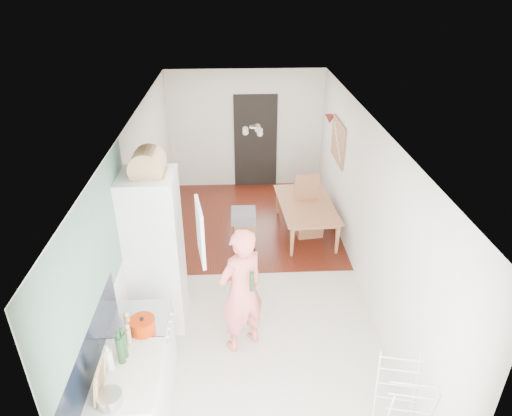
{
  "coord_description": "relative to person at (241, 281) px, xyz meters",
  "views": [
    {
      "loc": [
        -0.24,
        -5.63,
        4.27
      ],
      "look_at": [
        0.05,
        0.2,
        1.16
      ],
      "focal_mm": 32.0,
      "sensor_mm": 36.0,
      "label": 1
    }
  ],
  "objects": [
    {
      "name": "room_shell",
      "position": [
        0.2,
        1.3,
        0.25
      ],
      "size": [
        3.2,
        7.0,
        2.5
      ],
      "primitive_type": null,
      "color": "silver",
      "rests_on": "ground"
    },
    {
      "name": "floor",
      "position": [
        0.2,
        1.3,
        -1.0
      ],
      "size": [
        3.2,
        7.0,
        0.01
      ],
      "primitive_type": "cube",
      "color": "beige",
      "rests_on": "ground"
    },
    {
      "name": "wood_floor_overlay",
      "position": [
        0.2,
        3.15,
        -0.99
      ],
      "size": [
        3.2,
        3.3,
        0.01
      ],
      "primitive_type": "cube",
      "color": "#5B190E",
      "rests_on": "room_shell"
    },
    {
      "name": "sage_wall_panel",
      "position": [
        -1.39,
        -0.7,
        0.85
      ],
      "size": [
        0.02,
        3.0,
        1.3
      ],
      "primitive_type": "cube",
      "color": "slate",
      "rests_on": "room_shell"
    },
    {
      "name": "tile_splashback",
      "position": [
        -1.39,
        -1.25,
        0.15
      ],
      "size": [
        0.02,
        1.9,
        0.5
      ],
      "primitive_type": "cube",
      "color": "black",
      "rests_on": "room_shell"
    },
    {
      "name": "doorway_recess",
      "position": [
        0.4,
        4.78,
        0.0
      ],
      "size": [
        0.9,
        0.04,
        2.0
      ],
      "primitive_type": "cube",
      "color": "black",
      "rests_on": "room_shell"
    },
    {
      "name": "base_cabinet",
      "position": [
        -1.1,
        -1.25,
        -0.57
      ],
      "size": [
        0.6,
        0.9,
        0.86
      ],
      "primitive_type": "cube",
      "color": "white",
      "rests_on": "room_shell"
    },
    {
      "name": "worktop",
      "position": [
        -1.1,
        -1.25,
        -0.11
      ],
      "size": [
        0.62,
        0.92,
        0.06
      ],
      "primitive_type": "cube",
      "color": "white",
      "rests_on": "room_shell"
    },
    {
      "name": "range_cooker",
      "position": [
        -1.1,
        -0.5,
        -0.56
      ],
      "size": [
        0.6,
        0.6,
        0.88
      ],
      "primitive_type": "cube",
      "color": "white",
      "rests_on": "room_shell"
    },
    {
      "name": "cooker_top",
      "position": [
        -1.1,
        -0.5,
        -0.1
      ],
      "size": [
        0.6,
        0.6,
        0.04
      ],
      "primitive_type": "cube",
      "color": "#B2B2B4",
      "rests_on": "room_shell"
    },
    {
      "name": "fridge_housing",
      "position": [
        -1.07,
        0.52,
        0.08
      ],
      "size": [
        0.66,
        0.66,
        2.15
      ],
      "primitive_type": "cube",
      "color": "white",
      "rests_on": "room_shell"
    },
    {
      "name": "fridge_door",
      "position": [
        -0.46,
        0.22,
        0.55
      ],
      "size": [
        0.14,
        0.56,
        0.7
      ],
      "primitive_type": "cube",
      "rotation": [
        0.0,
        0.0,
        -1.4
      ],
      "color": "white",
      "rests_on": "room_shell"
    },
    {
      "name": "fridge_interior",
      "position": [
        -0.76,
        0.52,
        0.55
      ],
      "size": [
        0.02,
        0.52,
        0.66
      ],
      "primitive_type": "cube",
      "color": "white",
      "rests_on": "room_shell"
    },
    {
      "name": "pinboard",
      "position": [
        1.78,
        3.2,
        0.55
      ],
      "size": [
        0.03,
        0.9,
        0.7
      ],
      "primitive_type": "cube",
      "color": "tan",
      "rests_on": "room_shell"
    },
    {
      "name": "pinboard_frame",
      "position": [
        1.76,
        3.2,
        0.55
      ],
      "size": [
        0.0,
        0.94,
        0.74
      ],
      "primitive_type": "cube",
      "color": "#AA6A4D",
      "rests_on": "room_shell"
    },
    {
      "name": "wall_sconce",
      "position": [
        1.74,
        3.85,
        0.75
      ],
      "size": [
        0.18,
        0.18,
        0.16
      ],
      "primitive_type": "cone",
      "color": "maroon",
      "rests_on": "room_shell"
    },
    {
      "name": "person",
      "position": [
        0.0,
        0.0,
        0.0
      ],
      "size": [
        0.87,
        0.8,
        1.99
      ],
      "primitive_type": "imported",
      "rotation": [
        0.0,
        0.0,
        3.71
      ],
      "color": "#F7736B",
      "rests_on": "floor"
    },
    {
      "name": "dining_table",
      "position": [
        1.22,
        2.72,
        -0.75
      ],
      "size": [
        0.87,
        1.45,
        0.49
      ],
      "primitive_type": "imported",
      "rotation": [
        0.0,
        0.0,
        1.63
      ],
      "color": "#AA6A4D",
      "rests_on": "floor"
    },
    {
      "name": "dining_chair",
      "position": [
        1.24,
        2.68,
        -0.47
      ],
      "size": [
        0.5,
        0.5,
        1.06
      ],
      "primitive_type": null,
      "rotation": [
        0.0,
        0.0,
        0.12
      ],
      "color": "#AA6A4D",
      "rests_on": "floor"
    },
    {
      "name": "stool",
      "position": [
        0.08,
        2.37,
        -0.76
      ],
      "size": [
        0.39,
        0.39,
        0.47
      ],
      "primitive_type": null,
      "rotation": [
        0.0,
        0.0,
        0.09
      ],
      "color": "#AA6A4D",
      "rests_on": "floor"
    },
    {
      "name": "grey_drape",
      "position": [
        0.08,
        2.36,
        -0.44
      ],
      "size": [
        0.42,
        0.42,
        0.18
      ],
      "primitive_type": "cube",
      "rotation": [
        0.0,
        0.0,
        -0.02
      ],
      "color": "slate",
      "rests_on": "stool"
    },
    {
      "name": "drying_rack",
      "position": [
        1.58,
        -1.28,
        -0.57
      ],
      "size": [
        0.51,
        0.48,
        0.85
      ],
      "primitive_type": null,
      "rotation": [
        0.0,
        0.0,
        -0.22
      ],
      "color": "white",
      "rests_on": "floor"
    },
    {
      "name": "bread_bin",
      "position": [
        -1.04,
        0.54,
        1.26
      ],
      "size": [
        0.45,
        0.43,
        0.22
      ],
      "primitive_type": null,
      "rotation": [
        0.0,
        0.0,
        0.11
      ],
      "color": "tan",
      "rests_on": "fridge_housing"
    },
    {
      "name": "red_casserole",
      "position": [
        -1.03,
        -0.7,
        -0.0
      ],
      "size": [
        0.32,
        0.32,
        0.15
      ],
      "primitive_type": "cylinder",
      "rotation": [
        0.0,
        0.0,
        0.23
      ],
      "color": "#BC2901",
      "rests_on": "cooker_top"
    },
    {
      "name": "steel_pan",
      "position": [
        -1.16,
        -1.58,
        -0.02
      ],
      "size": [
        0.22,
        0.22,
        0.11
      ],
      "primitive_type": "cylinder",
      "rotation": [
        0.0,
        0.0,
        -0.01
      ],
      "color": "#B2B2B4",
      "rests_on": "worktop"
    },
    {
      "name": "held_bottle",
      "position": [
        0.12,
        -0.15,
        0.1
      ],
      "size": [
        0.05,
        0.05,
        0.25
      ],
      "primitive_type": "cylinder",
      "color": "#1D3F1D",
      "rests_on": "person"
    },
    {
      "name": "bottle_a",
      "position": [
        -1.16,
        -1.11,
        0.07
      ],
      "size": [
        0.07,
        0.07,
        0.3
      ],
      "primitive_type": "cylinder",
      "rotation": [
        0.0,
        0.0,
        -0.05
      ],
      "color": "#1D3F1D",
      "rests_on": "worktop"
    },
    {
      "name": "bottle_b",
      "position": [
        -1.14,
        -1.04,
        0.06
      ],
      "size": [
        0.08,
        0.08,
        0.28
      ],
      "primitive_type": "cylinder",
      "rotation": [
        0.0,
        0.0,
        0.23
      ],
      "color": "#1D3F1D",
      "rests_on": "worktop"
    },
    {
      "name": "bottle_c",
      "position": [
        -1.26,
        -1.18,
        0.03
      ],
      "size": [
        0.1,
        0.1,
        0.22
      ],
      "primitive_type": "cylinder",
      "rotation": [
        0.0,
        0.0,
        0.2
      ],
      "color": "silver",
      "rests_on": "worktop"
    },
    {
      "name": "pepper_mill_front",
      "position": [
        -1.13,
        -0.88,
        0.02
      ],
      "size": [
        0.07,
        0.07,
        0.2
      ],
      "primitive_type": "cylinder",
      "rotation": [
        0.0,
        0.0,
        -0.3
      ],
      "color": "tan",
      "rests_on": "worktop"
    },
    {
      "name": "pepper_mill_back",
      "position": [
        -1.17,
        -0.72,
        0.02
      ],
      "size": [
        0.07,
        0.07,
        0.2
      ],
      "primitive_type": "cylinder",
      "rotation": [
        0.0,
        0.0,
        -0.24
      ],
      "color": "tan",
      "rests_on": "worktop"
    },
    {
      "name": "chopping_boards",
      "position": [
        -1.26,
        -1.47,
        0.1
      ],
      "size": [
        0.07,
        0.26,
        0.35
      ],
      "primitive_type": null,
      "rotation": [
        0.0,
        0.0,
        -0.13
      ],
      "color": "tan",
      "rests_on": "worktop"
    }
  ]
}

